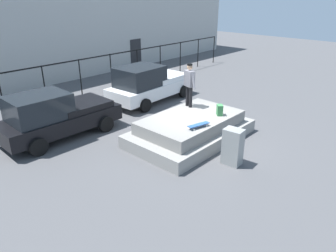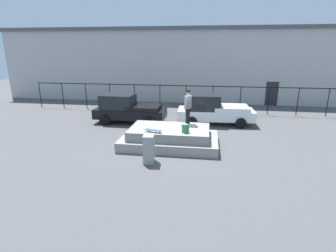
{
  "view_description": "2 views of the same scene",
  "coord_description": "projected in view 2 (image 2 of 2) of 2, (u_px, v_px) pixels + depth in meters",
  "views": [
    {
      "loc": [
        -8.94,
        -6.84,
        5.25
      ],
      "look_at": [
        -0.45,
        0.94,
        0.36
      ],
      "focal_mm": 34.26,
      "sensor_mm": 36.0,
      "label": 1
    },
    {
      "loc": [
        1.59,
        -12.35,
        4.66
      ],
      "look_at": [
        -0.44,
        1.25,
        0.64
      ],
      "focal_mm": 28.43,
      "sensor_mm": 36.0,
      "label": 2
    }
  ],
  "objects": [
    {
      "name": "ground_plane",
      "position": [
        173.0,
        146.0,
        13.25
      ],
      "size": [
        60.0,
        60.0,
        0.0
      ],
      "primitive_type": "plane",
      "color": "#4C4C4F"
    },
    {
      "name": "concrete_ledge",
      "position": [
        170.0,
        137.0,
        13.18
      ],
      "size": [
        4.71,
        2.85,
        0.92
      ],
      "color": "gray",
      "rests_on": "ground_plane"
    },
    {
      "name": "skateboarder",
      "position": [
        188.0,
        105.0,
        13.38
      ],
      "size": [
        0.36,
        0.78,
        1.73
      ],
      "color": "black",
      "rests_on": "concrete_ledge"
    },
    {
      "name": "skateboard",
      "position": [
        153.0,
        130.0,
        12.3
      ],
      "size": [
        0.86,
        0.39,
        0.12
      ],
      "color": "#264C8C",
      "rests_on": "concrete_ledge"
    },
    {
      "name": "backpack",
      "position": [
        185.0,
        129.0,
        12.21
      ],
      "size": [
        0.34,
        0.34,
        0.4
      ],
      "primitive_type": "cube",
      "rotation": [
        0.0,
        0.0,
        3.94
      ],
      "color": "#33723F",
      "rests_on": "concrete_ledge"
    },
    {
      "name": "car_black_pickup_near",
      "position": [
        128.0,
        109.0,
        17.2
      ],
      "size": [
        4.58,
        2.08,
        1.83
      ],
      "color": "black",
      "rests_on": "ground_plane"
    },
    {
      "name": "car_white_pickup_mid",
      "position": [
        213.0,
        110.0,
        16.94
      ],
      "size": [
        4.84,
        2.26,
        1.88
      ],
      "color": "white",
      "rests_on": "ground_plane"
    },
    {
      "name": "utility_box",
      "position": [
        149.0,
        149.0,
        11.14
      ],
      "size": [
        0.49,
        0.64,
        1.22
      ],
      "primitive_type": "cube",
      "rotation": [
        0.0,
        0.0,
        0.09
      ],
      "color": "gray",
      "rests_on": "ground_plane"
    },
    {
      "name": "fence_row",
      "position": [
        186.0,
        94.0,
        20.01
      ],
      "size": [
        24.06,
        0.06,
        2.02
      ],
      "color": "black",
      "rests_on": "ground_plane"
    },
    {
      "name": "warehouse_building",
      "position": [
        193.0,
        63.0,
        26.7
      ],
      "size": [
        35.43,
        8.79,
        6.45
      ],
      "color": "#B2B2AD",
      "rests_on": "ground_plane"
    }
  ]
}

